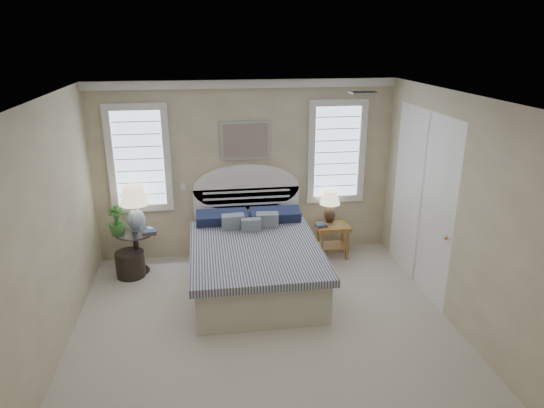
{
  "coord_description": "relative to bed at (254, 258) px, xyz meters",
  "views": [
    {
      "loc": [
        -0.64,
        -4.58,
        3.3
      ],
      "look_at": [
        0.18,
        1.0,
        1.33
      ],
      "focal_mm": 32.0,
      "sensor_mm": 36.0,
      "label": 1
    }
  ],
  "objects": [
    {
      "name": "side_table_left",
      "position": [
        -1.65,
        0.59,
        0.0
      ],
      "size": [
        0.56,
        0.56,
        0.63
      ],
      "color": "black",
      "rests_on": "floor"
    },
    {
      "name": "ceiling",
      "position": [
        0.0,
        -1.46,
        2.31
      ],
      "size": [
        4.5,
        5.0,
        0.01
      ],
      "primitive_type": "cube",
      "color": "white",
      "rests_on": "wall_back"
    },
    {
      "name": "crown_molding",
      "position": [
        0.0,
        1.0,
        2.25
      ],
      "size": [
        4.5,
        0.08,
        0.12
      ],
      "primitive_type": "cube",
      "color": "silver",
      "rests_on": "wall_back"
    },
    {
      "name": "bed",
      "position": [
        0.0,
        0.0,
        0.0
      ],
      "size": [
        1.72,
        2.28,
        1.47
      ],
      "color": "#B9B6A3",
      "rests_on": "floor"
    },
    {
      "name": "closet_door",
      "position": [
        2.23,
        -0.26,
        0.81
      ],
      "size": [
        0.02,
        1.8,
        2.4
      ],
      "primitive_type": "cube",
      "color": "white",
      "rests_on": "floor"
    },
    {
      "name": "floor",
      "position": [
        0.0,
        -1.46,
        -0.39
      ],
      "size": [
        4.5,
        5.0,
        0.01
      ],
      "primitive_type": "cube",
      "color": "#B6AA9B",
      "rests_on": "ground"
    },
    {
      "name": "floor_pot",
      "position": [
        -1.74,
        0.47,
        -0.2
      ],
      "size": [
        0.5,
        0.5,
        0.37
      ],
      "primitive_type": "cylinder",
      "rotation": [
        0.0,
        0.0,
        0.27
      ],
      "color": "black",
      "rests_on": "floor"
    },
    {
      "name": "painting",
      "position": [
        0.0,
        1.0,
        1.43
      ],
      "size": [
        0.74,
        0.04,
        0.58
      ],
      "primitive_type": "cube",
      "color": "silver",
      "rests_on": "wall_back"
    },
    {
      "name": "wall_back",
      "position": [
        0.0,
        1.04,
        0.96
      ],
      "size": [
        4.5,
        0.02,
        2.7
      ],
      "primitive_type": "cube",
      "color": "tan",
      "rests_on": "floor"
    },
    {
      "name": "wall_left",
      "position": [
        -2.25,
        -1.46,
        0.96
      ],
      "size": [
        0.02,
        5.0,
        2.7
      ],
      "primitive_type": "cube",
      "color": "tan",
      "rests_on": "floor"
    },
    {
      "name": "switch_plate",
      "position": [
        -0.95,
        1.03,
        0.76
      ],
      "size": [
        0.08,
        0.01,
        0.12
      ],
      "primitive_type": "cube",
      "color": "silver",
      "rests_on": "wall_back"
    },
    {
      "name": "books_left",
      "position": [
        -1.43,
        0.48,
        0.27
      ],
      "size": [
        0.21,
        0.15,
        0.05
      ],
      "rotation": [
        0.0,
        0.0,
        -0.06
      ],
      "color": "maroon",
      "rests_on": "side_table_left"
    },
    {
      "name": "lamp_left",
      "position": [
        -1.63,
        0.69,
        0.65
      ],
      "size": [
        0.53,
        0.53,
        0.67
      ],
      "rotation": [
        0.0,
        0.0,
        -0.36
      ],
      "color": "silver",
      "rests_on": "side_table_left"
    },
    {
      "name": "wall_right",
      "position": [
        2.25,
        -1.46,
        0.96
      ],
      "size": [
        0.02,
        5.0,
        2.7
      ],
      "primitive_type": "cube",
      "color": "tan",
      "rests_on": "floor"
    },
    {
      "name": "nightstand_right",
      "position": [
        1.3,
        0.69,
        0.0
      ],
      "size": [
        0.5,
        0.4,
        0.53
      ],
      "color": "olive",
      "rests_on": "floor"
    },
    {
      "name": "window_left",
      "position": [
        -1.55,
        1.02,
        1.21
      ],
      "size": [
        0.9,
        0.06,
        1.6
      ],
      "primitive_type": "cube",
      "color": "#A9C2D6",
      "rests_on": "wall_back"
    },
    {
      "name": "books_right",
      "position": [
        1.1,
        0.64,
        0.17
      ],
      "size": [
        0.19,
        0.15,
        0.05
      ],
      "rotation": [
        0.0,
        0.0,
        0.22
      ],
      "color": "maroon",
      "rests_on": "nightstand_right"
    },
    {
      "name": "window_right",
      "position": [
        1.4,
        1.02,
        1.21
      ],
      "size": [
        0.9,
        0.06,
        1.6
      ],
      "primitive_type": "cube",
      "color": "#A9C2D6",
      "rests_on": "wall_back"
    },
    {
      "name": "potted_plant",
      "position": [
        -1.87,
        0.52,
        0.45
      ],
      "size": [
        0.29,
        0.29,
        0.41
      ],
      "primitive_type": "imported",
      "rotation": [
        0.0,
        0.0,
        0.33
      ],
      "color": "#3C742E",
      "rests_on": "side_table_left"
    },
    {
      "name": "hvac_vent",
      "position": [
        1.2,
        -0.66,
        2.29
      ],
      "size": [
        0.3,
        0.2,
        0.02
      ],
      "primitive_type": "cube",
      "color": "#B2B2B2",
      "rests_on": "ceiling"
    },
    {
      "name": "lamp_right",
      "position": [
        1.28,
        0.83,
        0.46
      ],
      "size": [
        0.38,
        0.38,
        0.51
      ],
      "rotation": [
        0.0,
        0.0,
        -0.24
      ],
      "color": "black",
      "rests_on": "nightstand_right"
    }
  ]
}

